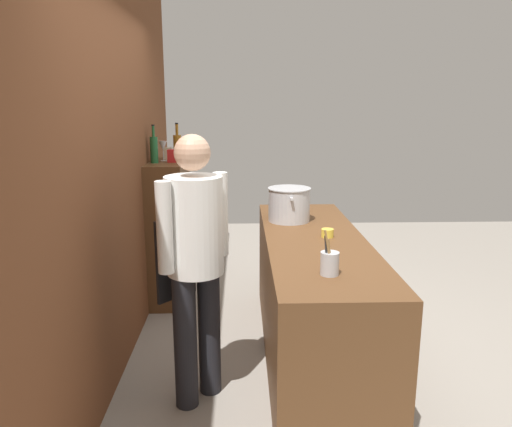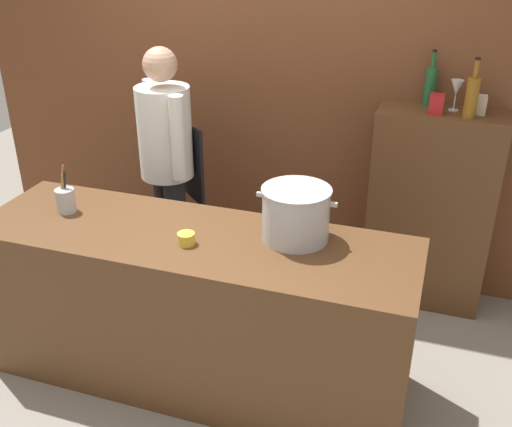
{
  "view_description": "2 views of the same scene",
  "coord_description": "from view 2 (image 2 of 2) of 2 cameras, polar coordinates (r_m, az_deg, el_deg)",
  "views": [
    {
      "loc": [
        -3.28,
        0.52,
        1.83
      ],
      "look_at": [
        0.25,
        0.41,
        1.02
      ],
      "focal_mm": 33.93,
      "sensor_mm": 36.0,
      "label": 1
    },
    {
      "loc": [
        1.14,
        -2.39,
        2.33
      ],
      "look_at": [
        0.23,
        0.34,
        0.9
      ],
      "focal_mm": 41.64,
      "sensor_mm": 36.0,
      "label": 2
    }
  ],
  "objects": [
    {
      "name": "utensil_crock",
      "position": [
        3.37,
        -17.82,
        1.26
      ],
      "size": [
        0.1,
        0.1,
        0.26
      ],
      "color": "#B7BABF",
      "rests_on": "prep_counter"
    },
    {
      "name": "bar_cabinet",
      "position": [
        3.95,
        16.31,
        0.23
      ],
      "size": [
        0.76,
        0.32,
        1.31
      ],
      "primitive_type": "cube",
      "color": "brown",
      "rests_on": "ground_plane"
    },
    {
      "name": "stockpot_large",
      "position": [
        2.91,
        3.84,
        -0.04
      ],
      "size": [
        0.4,
        0.35,
        0.27
      ],
      "color": "#B7BABF",
      "rests_on": "prep_counter"
    },
    {
      "name": "spice_tin_cream",
      "position": [
        3.73,
        20.66,
        9.74
      ],
      "size": [
        0.08,
        0.08,
        0.11
      ],
      "primitive_type": "cube",
      "color": "beige",
      "rests_on": "bar_cabinet"
    },
    {
      "name": "wine_glass_tall",
      "position": [
        3.73,
        18.7,
        11.29
      ],
      "size": [
        0.07,
        0.07,
        0.18
      ],
      "color": "silver",
      "rests_on": "bar_cabinet"
    },
    {
      "name": "ground_plane",
      "position": [
        3.53,
        -5.48,
        -15.03
      ],
      "size": [
        8.0,
        8.0,
        0.0
      ],
      "primitive_type": "plane",
      "color": "gray"
    },
    {
      "name": "butter_jar",
      "position": [
        2.92,
        -6.72,
        -2.41
      ],
      "size": [
        0.09,
        0.09,
        0.06
      ],
      "primitive_type": "cylinder",
      "color": "yellow",
      "rests_on": "prep_counter"
    },
    {
      "name": "brick_back_panel",
      "position": [
        4.05,
        1.74,
        14.59
      ],
      "size": [
        4.4,
        0.1,
        3.0
      ],
      "primitive_type": "cube",
      "color": "brown",
      "rests_on": "ground_plane"
    },
    {
      "name": "spice_tin_red",
      "position": [
        3.66,
        16.94,
        10.03
      ],
      "size": [
        0.08,
        0.08,
        0.11
      ],
      "primitive_type": "cube",
      "color": "red",
      "rests_on": "bar_cabinet"
    },
    {
      "name": "prep_counter",
      "position": [
        3.25,
        -5.82,
        -9.08
      ],
      "size": [
        2.29,
        0.7,
        0.9
      ],
      "primitive_type": "cube",
      "color": "brown",
      "rests_on": "ground_plane"
    },
    {
      "name": "wine_bottle_green",
      "position": [
        3.79,
        16.4,
        11.71
      ],
      "size": [
        0.07,
        0.07,
        0.34
      ],
      "color": "#1E592D",
      "rests_on": "bar_cabinet"
    },
    {
      "name": "wine_bottle_amber",
      "position": [
        3.62,
        20.02,
        10.53
      ],
      "size": [
        0.07,
        0.07,
        0.34
      ],
      "color": "#8C5919",
      "rests_on": "bar_cabinet"
    },
    {
      "name": "chef",
      "position": [
        3.85,
        -8.52,
        5.38
      ],
      "size": [
        0.45,
        0.43,
        1.66
      ],
      "rotation": [
        0.0,
        0.0,
        2.4
      ],
      "color": "black",
      "rests_on": "ground_plane"
    }
  ]
}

